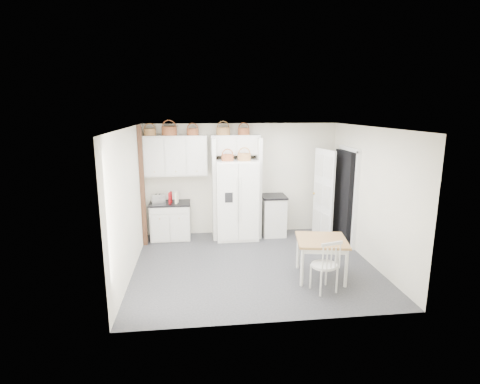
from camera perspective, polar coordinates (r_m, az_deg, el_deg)
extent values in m
plane|color=#25252A|center=(7.33, 2.09, -10.98)|extent=(4.50, 4.50, 0.00)
plane|color=white|center=(6.72, 2.26, 9.78)|extent=(4.50, 4.50, 0.00)
plane|color=beige|center=(8.85, 0.18, 1.98)|extent=(4.50, 0.00, 4.50)
plane|color=beige|center=(6.94, -16.53, -1.52)|extent=(0.00, 4.00, 4.00)
plane|color=beige|center=(7.58, 19.22, -0.52)|extent=(0.00, 4.00, 4.00)
cube|color=white|center=(8.53, -0.50, -1.14)|extent=(0.94, 0.75, 1.81)
cube|color=beige|center=(8.73, -10.53, -4.42)|extent=(0.88, 0.55, 0.81)
cube|color=beige|center=(8.87, 5.08, -3.65)|extent=(0.52, 0.62, 0.91)
cube|color=brown|center=(6.84, 12.21, -9.83)|extent=(0.98, 0.98, 0.71)
cube|color=beige|center=(6.33, 12.71, -10.83)|extent=(0.52, 0.49, 0.89)
cube|color=black|center=(8.62, -10.64, -1.71)|extent=(0.92, 0.59, 0.04)
cube|color=black|center=(8.75, 5.14, -0.66)|extent=(0.56, 0.66, 0.04)
cube|color=silver|center=(8.59, -12.37, -1.00)|extent=(0.33, 0.24, 0.20)
cube|color=maroon|center=(8.50, -10.57, -0.88)|extent=(0.07, 0.18, 0.26)
cube|color=#F3ECBC|center=(8.49, -9.64, -0.86)|extent=(0.07, 0.18, 0.26)
cylinder|color=brown|center=(8.54, -13.57, 8.86)|extent=(0.26, 0.26, 0.15)
cylinder|color=brown|center=(8.50, -10.73, 9.12)|extent=(0.33, 0.33, 0.19)
cylinder|color=brown|center=(8.48, -7.23, 9.09)|extent=(0.26, 0.26, 0.15)
cylinder|color=brown|center=(8.50, -2.58, 9.26)|extent=(0.31, 0.31, 0.17)
cylinder|color=brown|center=(8.55, 0.58, 9.22)|extent=(0.27, 0.27, 0.15)
cylinder|color=brown|center=(8.23, -1.91, 5.27)|extent=(0.27, 0.27, 0.14)
cylinder|color=brown|center=(8.27, 0.65, 5.36)|extent=(0.29, 0.29, 0.16)
cube|color=beige|center=(8.54, -9.77, 5.49)|extent=(1.40, 0.34, 0.90)
cube|color=beige|center=(8.55, -0.69, 7.19)|extent=(1.12, 0.34, 0.45)
cube|color=beige|center=(8.53, -3.99, 0.52)|extent=(0.08, 0.60, 2.30)
cube|color=beige|center=(8.64, 2.79, 0.69)|extent=(0.08, 0.60, 2.30)
cube|color=#422717|center=(8.23, -14.65, 0.76)|extent=(0.09, 0.09, 2.60)
cube|color=black|center=(8.50, 15.64, -0.83)|extent=(0.18, 0.85, 2.05)
cube|color=white|center=(8.67, 12.61, -0.40)|extent=(0.21, 0.79, 2.05)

